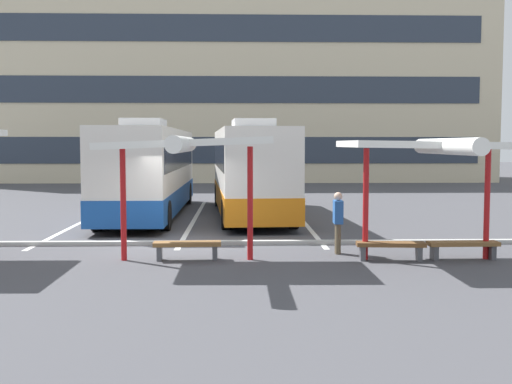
# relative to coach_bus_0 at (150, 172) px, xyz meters

# --- Properties ---
(ground_plane) EXTENTS (160.00, 160.00, 0.00)m
(ground_plane) POSITION_rel_coach_bus_0_xyz_m (1.84, -7.49, -1.74)
(ground_plane) COLOR #47474C
(terminal_building) EXTENTS (41.64, 10.52, 20.15)m
(terminal_building) POSITION_rel_coach_bus_0_xyz_m (1.88, 25.74, 6.98)
(terminal_building) COLOR beige
(terminal_building) RESTS_ON ground
(coach_bus_0) EXTENTS (2.54, 12.41, 3.76)m
(coach_bus_0) POSITION_rel_coach_bus_0_xyz_m (0.00, 0.00, 0.00)
(coach_bus_0) COLOR silver
(coach_bus_0) RESTS_ON ground
(coach_bus_1) EXTENTS (3.21, 11.32, 3.75)m
(coach_bus_1) POSITION_rel_coach_bus_0_xyz_m (3.96, -0.31, -0.01)
(coach_bus_1) COLOR silver
(coach_bus_1) RESTS_ON ground
(lane_stripe_0) EXTENTS (0.16, 14.00, 0.01)m
(lane_stripe_0) POSITION_rel_coach_bus_0_xyz_m (-2.20, -1.43, -1.73)
(lane_stripe_0) COLOR white
(lane_stripe_0) RESTS_ON ground
(lane_stripe_1) EXTENTS (0.16, 14.00, 0.01)m
(lane_stripe_1) POSITION_rel_coach_bus_0_xyz_m (1.84, -1.43, -1.73)
(lane_stripe_1) COLOR white
(lane_stripe_1) RESTS_ON ground
(lane_stripe_2) EXTENTS (0.16, 14.00, 0.01)m
(lane_stripe_2) POSITION_rel_coach_bus_0_xyz_m (5.88, -1.43, -1.73)
(lane_stripe_2) COLOR white
(lane_stripe_2) RESTS_ON ground
(waiting_shelter_1) EXTENTS (4.09, 4.36, 3.01)m
(waiting_shelter_1) POSITION_rel_coach_bus_0_xyz_m (2.24, -10.10, 1.04)
(waiting_shelter_1) COLOR red
(waiting_shelter_1) RESTS_ON ground
(bench_2) EXTENTS (1.67, 0.50, 0.45)m
(bench_2) POSITION_rel_coach_bus_0_xyz_m (2.24, -9.84, -1.40)
(bench_2) COLOR brown
(bench_2) RESTS_ON ground
(waiting_shelter_2) EXTENTS (4.00, 4.98, 2.96)m
(waiting_shelter_2) POSITION_rel_coach_bus_0_xyz_m (8.11, -10.19, 1.01)
(waiting_shelter_2) COLOR red
(waiting_shelter_2) RESTS_ON ground
(bench_3) EXTENTS (1.69, 0.55, 0.45)m
(bench_3) POSITION_rel_coach_bus_0_xyz_m (7.21, -10.05, -1.40)
(bench_3) COLOR brown
(bench_3) RESTS_ON ground
(bench_4) EXTENTS (1.74, 0.47, 0.45)m
(bench_4) POSITION_rel_coach_bus_0_xyz_m (9.01, -10.00, -1.40)
(bench_4) COLOR brown
(bench_4) RESTS_ON ground
(platform_kerb) EXTENTS (44.00, 0.24, 0.12)m
(platform_kerb) POSITION_rel_coach_bus_0_xyz_m (1.84, -7.55, -1.68)
(platform_kerb) COLOR #ADADA8
(platform_kerb) RESTS_ON ground
(waiting_passenger_0) EXTENTS (0.23, 0.47, 1.60)m
(waiting_passenger_0) POSITION_rel_coach_bus_0_xyz_m (6.07, -9.07, -0.82)
(waiting_passenger_0) COLOR brown
(waiting_passenger_0) RESTS_ON ground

